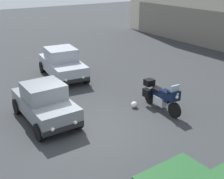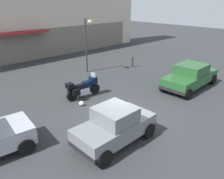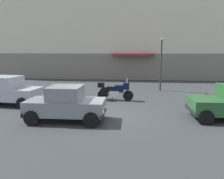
{
  "view_description": "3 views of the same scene",
  "coord_description": "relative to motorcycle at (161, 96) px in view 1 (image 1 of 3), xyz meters",
  "views": [
    {
      "loc": [
        8.53,
        -4.46,
        5.47
      ],
      "look_at": [
        -0.35,
        1.37,
        1.15
      ],
      "focal_mm": 46.49,
      "sensor_mm": 36.0,
      "label": 1
    },
    {
      "loc": [
        -6.72,
        -6.44,
        5.41
      ],
      "look_at": [
        0.39,
        1.05,
        1.18
      ],
      "focal_mm": 35.5,
      "sensor_mm": 36.0,
      "label": 2
    },
    {
      "loc": [
        1.57,
        -10.42,
        3.07
      ],
      "look_at": [
        0.36,
        1.38,
        1.03
      ],
      "focal_mm": 36.15,
      "sensor_mm": 36.0,
      "label": 3
    }
  ],
  "objects": [
    {
      "name": "car_hatchback_near",
      "position": [
        -6.05,
        -1.79,
        0.19
      ],
      "size": [
        4.0,
        2.15,
        1.64
      ],
      "rotation": [
        0.0,
        0.0,
        -0.11
      ],
      "color": "#9EA3AD",
      "rests_on": "ground"
    },
    {
      "name": "car_compact_side",
      "position": [
        -1.74,
        -4.47,
        0.15
      ],
      "size": [
        3.5,
        1.74,
        1.56
      ],
      "rotation": [
        0.0,
        0.0,
        0.01
      ],
      "color": "slate",
      "rests_on": "ground"
    },
    {
      "name": "motorcycle",
      "position": [
        0.0,
        0.0,
        0.0
      ],
      "size": [
        2.26,
        0.78,
        1.36
      ],
      "rotation": [
        0.0,
        0.0,
        -0.05
      ],
      "color": "black",
      "rests_on": "ground"
    },
    {
      "name": "ground_plane",
      "position": [
        -0.31,
        -3.43,
        -0.62
      ],
      "size": [
        80.0,
        80.0,
        0.0
      ],
      "primitive_type": "plane",
      "color": "#2D3033"
    },
    {
      "name": "helmet",
      "position": [
        -0.76,
        -0.84,
        -0.48
      ],
      "size": [
        0.28,
        0.28,
        0.28
      ],
      "primitive_type": "sphere",
      "color": "silver",
      "rests_on": "ground"
    }
  ]
}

